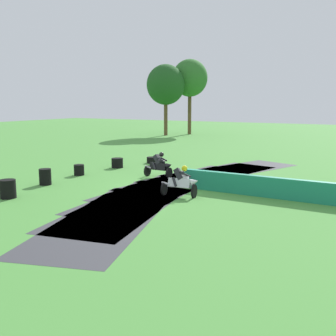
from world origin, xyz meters
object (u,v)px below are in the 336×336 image
traffic_cone (321,187)px  tire_stack_mid_b (79,170)px  motorcycle_chase_white (181,182)px  tire_stack_near (152,160)px  tire_stack_mid_a (117,163)px  tire_stack_far (45,177)px  motorcycle_lead_black (160,165)px  tire_stack_extra_a (8,189)px

traffic_cone → tire_stack_mid_b: bearing=-170.0°
motorcycle_chase_white → tire_stack_near: size_ratio=2.45×
tire_stack_mid_a → tire_stack_mid_b: size_ratio=1.19×
tire_stack_near → tire_stack_mid_a: (-0.85, -2.74, 0.10)m
motorcycle_chase_white → tire_stack_far: size_ratio=2.09×
tire_stack_far → traffic_cone: size_ratio=1.82×
motorcycle_lead_black → tire_stack_near: size_ratio=2.48×
motorcycle_chase_white → traffic_cone: (5.17, 3.90, -0.41)m
tire_stack_far → motorcycle_lead_black: bearing=48.8°
tire_stack_mid_a → tire_stack_mid_b: 3.19m
tire_stack_far → tire_stack_extra_a: same height
tire_stack_mid_b → tire_stack_extra_a: 5.76m
tire_stack_mid_b → tire_stack_mid_a: bearing=84.5°
tire_stack_extra_a → tire_stack_far: bearing=104.2°
motorcycle_chase_white → tire_stack_near: motorcycle_chase_white is taller
tire_stack_mid_b → tire_stack_far: (0.32, -2.84, 0.10)m
tire_stack_extra_a → traffic_cone: (11.48, 7.87, -0.18)m
tire_stack_mid_a → traffic_cone: size_ratio=1.63×
tire_stack_mid_a → traffic_cone: 12.25m
motorcycle_chase_white → tire_stack_mid_b: size_ratio=2.79×
motorcycle_chase_white → tire_stack_mid_a: (-7.04, 4.87, -0.33)m
motorcycle_lead_black → traffic_cone: bearing=3.7°
motorcycle_chase_white → tire_stack_far: motorcycle_chase_white is taller
motorcycle_chase_white → tire_stack_far: bearing=-170.7°
tire_stack_extra_a → tire_stack_near: bearing=89.4°
tire_stack_near → tire_stack_far: size_ratio=0.85×
tire_stack_mid_a → tire_stack_extra_a: bearing=-85.3°
motorcycle_lead_black → motorcycle_chase_white: (3.08, -3.36, -0.03)m
motorcycle_lead_black → tire_stack_mid_b: motorcycle_lead_black is taller
tire_stack_near → traffic_cone: traffic_cone is taller
tire_stack_far → tire_stack_extra_a: 2.91m
tire_stack_far → tire_stack_mid_a: bearing=90.2°
tire_stack_near → tire_stack_mid_a: tire_stack_mid_a is taller
tire_stack_mid_a → tire_stack_mid_b: same height
tire_stack_extra_a → traffic_cone: bearing=34.4°
motorcycle_lead_black → tire_stack_extra_a: (-3.23, -7.33, -0.26)m
tire_stack_near → tire_stack_mid_a: 2.87m
motorcycle_lead_black → tire_stack_extra_a: motorcycle_lead_black is taller
tire_stack_near → traffic_cone: 11.95m
tire_stack_near → tire_stack_mid_b: bearing=-101.1°
tire_stack_near → motorcycle_chase_white: bearing=-50.9°
motorcycle_lead_black → tire_stack_far: motorcycle_lead_black is taller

